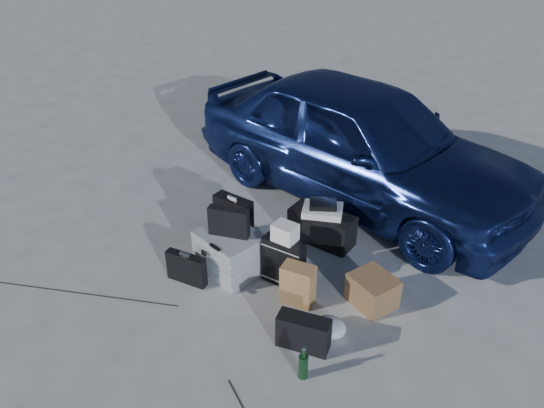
# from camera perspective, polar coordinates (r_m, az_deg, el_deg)

# --- Properties ---
(ground) EXTENTS (60.00, 60.00, 0.00)m
(ground) POSITION_cam_1_polar(r_m,az_deg,el_deg) (5.08, -2.45, -11.81)
(ground) COLOR beige
(ground) RESTS_ON ground
(car) EXTENTS (4.71, 2.83, 1.50)m
(car) POSITION_cam_1_polar(r_m,az_deg,el_deg) (6.63, 9.49, 6.67)
(car) COLOR navy
(car) RESTS_ON ground
(pelican_case) EXTENTS (0.74, 0.67, 0.45)m
(pelican_case) POSITION_cam_1_polar(r_m,az_deg,el_deg) (5.47, -4.49, -5.19)
(pelican_case) COLOR #ACAFB2
(pelican_case) RESTS_ON ground
(laptop_bag) EXTENTS (0.42, 0.19, 0.31)m
(laptop_bag) POSITION_cam_1_polar(r_m,az_deg,el_deg) (5.25, -4.67, -1.94)
(laptop_bag) COLOR black
(laptop_bag) RESTS_ON pelican_case
(briefcase) EXTENTS (0.43, 0.11, 0.33)m
(briefcase) POSITION_cam_1_polar(r_m,az_deg,el_deg) (5.41, -9.19, -6.84)
(briefcase) COLOR black
(briefcase) RESTS_ON ground
(suitcase_left) EXTENTS (0.46, 0.22, 0.58)m
(suitcase_left) POSITION_cam_1_polar(r_m,az_deg,el_deg) (5.83, -4.14, -1.82)
(suitcase_left) COLOR black
(suitcase_left) RESTS_ON ground
(suitcase_right) EXTENTS (0.43, 0.18, 0.51)m
(suitcase_right) POSITION_cam_1_polar(r_m,az_deg,el_deg) (5.27, 1.23, -6.27)
(suitcase_right) COLOR black
(suitcase_right) RESTS_ON ground
(white_carton) EXTENTS (0.24, 0.20, 0.18)m
(white_carton) POSITION_cam_1_polar(r_m,az_deg,el_deg) (5.08, 1.42, -3.08)
(white_carton) COLOR white
(white_carton) RESTS_ON suitcase_right
(duffel_bag) EXTENTS (0.76, 0.39, 0.36)m
(duffel_bag) POSITION_cam_1_polar(r_m,az_deg,el_deg) (5.94, 5.38, -2.48)
(duffel_bag) COLOR black
(duffel_bag) RESTS_ON ground
(flat_box_white) EXTENTS (0.51, 0.44, 0.07)m
(flat_box_white) POSITION_cam_1_polar(r_m,az_deg,el_deg) (5.82, 5.46, -0.69)
(flat_box_white) COLOR white
(flat_box_white) RESTS_ON duffel_bag
(flat_box_black) EXTENTS (0.36, 0.31, 0.06)m
(flat_box_black) POSITION_cam_1_polar(r_m,az_deg,el_deg) (5.80, 5.51, -0.02)
(flat_box_black) COLOR black
(flat_box_black) RESTS_ON flat_box_white
(kraft_bag) EXTENTS (0.32, 0.20, 0.41)m
(kraft_bag) POSITION_cam_1_polar(r_m,az_deg,el_deg) (5.09, 2.80, -8.63)
(kraft_bag) COLOR #B08C4C
(kraft_bag) RESTS_ON ground
(cardboard_box) EXTENTS (0.52, 0.50, 0.30)m
(cardboard_box) POSITION_cam_1_polar(r_m,az_deg,el_deg) (5.19, 10.78, -9.13)
(cardboard_box) COLOR #8F5A3E
(cardboard_box) RESTS_ON ground
(plastic_bag) EXTENTS (0.32, 0.28, 0.17)m
(plastic_bag) POSITION_cam_1_polar(r_m,az_deg,el_deg) (4.87, 6.20, -13.03)
(plastic_bag) COLOR white
(plastic_bag) RESTS_ON ground
(messenger_bag) EXTENTS (0.48, 0.23, 0.32)m
(messenger_bag) POSITION_cam_1_polar(r_m,az_deg,el_deg) (4.69, 3.40, -13.64)
(messenger_bag) COLOR black
(messenger_bag) RESTS_ON ground
(green_bottle) EXTENTS (0.10, 0.10, 0.32)m
(green_bottle) POSITION_cam_1_polar(r_m,az_deg,el_deg) (4.46, 3.39, -16.70)
(green_bottle) COLOR black
(green_bottle) RESTS_ON ground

